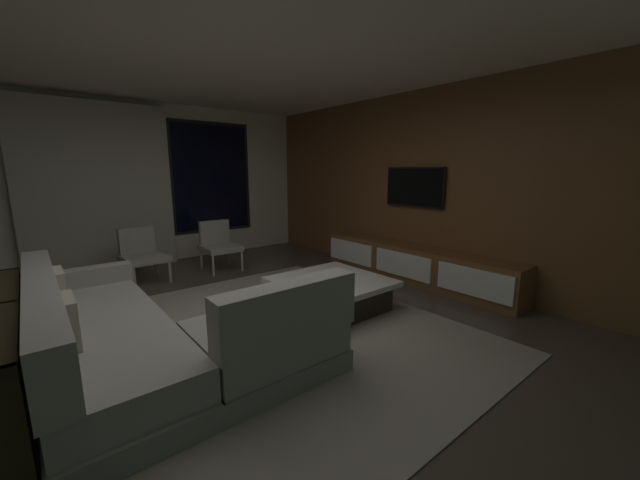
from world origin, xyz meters
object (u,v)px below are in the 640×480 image
sectional_couch (145,338)px  accent_chair_by_curtain (142,252)px  media_console (414,265)px  coffee_table (331,293)px  book_stack_on_coffee_table (328,280)px  mounted_tv (415,187)px  accent_chair_near_window (219,243)px

sectional_couch → accent_chair_by_curtain: bearing=77.1°
sectional_couch → media_console: 3.61m
accent_chair_by_curtain → coffee_table: bearing=-60.8°
accent_chair_by_curtain → book_stack_on_coffee_table: bearing=-63.3°
coffee_table → media_console: bearing=0.6°
book_stack_on_coffee_table → mounted_tv: bearing=8.7°
mounted_tv → sectional_couch: bearing=-175.5°
sectional_couch → media_console: size_ratio=0.81×
sectional_couch → accent_chair_near_window: 3.09m
sectional_couch → mounted_tv: bearing=4.5°
sectional_couch → coffee_table: size_ratio=2.16×
accent_chair_near_window → accent_chair_by_curtain: size_ratio=1.00×
mounted_tv → book_stack_on_coffee_table: bearing=-171.3°
sectional_couch → mounted_tv: (3.79, 0.30, 1.06)m
accent_chair_near_window → media_console: accent_chair_near_window is taller
book_stack_on_coffee_table → accent_chair_by_curtain: size_ratio=0.32×
coffee_table → accent_chair_by_curtain: 2.89m
media_console → accent_chair_near_window: bearing=127.4°
sectional_couch → coffee_table: sectional_couch is taller
book_stack_on_coffee_table → accent_chair_by_curtain: accent_chair_by_curtain is taller
accent_chair_near_window → media_console: size_ratio=0.25×
book_stack_on_coffee_table → coffee_table: bearing=35.1°
sectional_couch → book_stack_on_coffee_table: bearing=0.3°
accent_chair_by_curtain → media_console: 3.92m
accent_chair_near_window → mounted_tv: bearing=-47.7°
accent_chair_by_curtain → mounted_tv: 4.04m
sectional_couch → coffee_table: (2.01, 0.08, -0.10)m
accent_chair_near_window → mounted_tv: mounted_tv is taller
coffee_table → book_stack_on_coffee_table: bearing=-144.9°
coffee_table → book_stack_on_coffee_table: (-0.10, -0.07, 0.20)m
sectional_couch → accent_chair_by_curtain: 2.67m
accent_chair_by_curtain → sectional_couch: bearing=-102.9°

